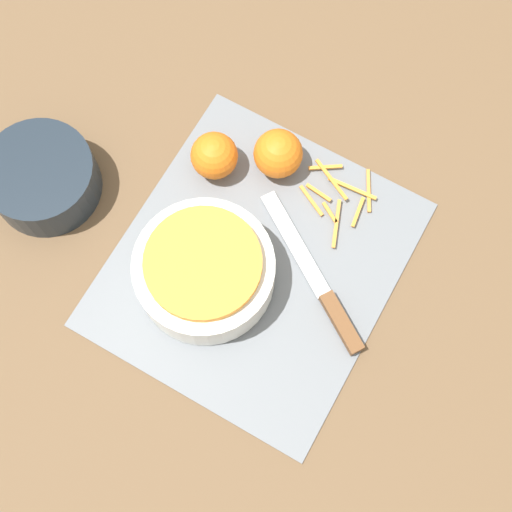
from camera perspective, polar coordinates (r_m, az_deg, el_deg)
The scene contains 8 objects.
ground_plane at distance 0.99m, azimuth 0.00°, elevation -0.64°, with size 4.00×4.00×0.00m, color brown.
cutting_board at distance 0.99m, azimuth 0.00°, elevation -0.59°, with size 0.41×0.37×0.01m.
bowl_speckled at distance 0.95m, azimuth -4.14°, elevation -1.16°, with size 0.19×0.19×0.08m.
bowl_dark at distance 1.05m, azimuth -16.69°, elevation 5.98°, with size 0.15×0.15×0.07m.
knife at distance 0.97m, azimuth 5.78°, elevation -3.50°, with size 0.16×0.23×0.02m.
orange_left at distance 1.01m, azimuth -3.36°, elevation 8.01°, with size 0.07×0.07×0.07m.
orange_right at distance 1.01m, azimuth 1.78°, elevation 8.18°, with size 0.07×0.07×0.07m.
peel_pile at distance 1.03m, azimuth 6.61°, elevation 4.82°, with size 0.13×0.11×0.01m.
Camera 1 is at (-0.26, -0.15, 0.95)m, focal length 50.00 mm.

